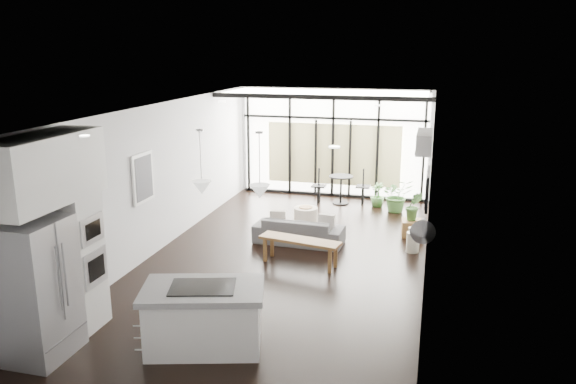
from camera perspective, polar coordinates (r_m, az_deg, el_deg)
The scene contains 28 objects.
floor at distance 10.33m, azimuth -0.42°, elevation -7.13°, with size 5.00×10.00×0.00m, color black.
ceiling at distance 9.66m, azimuth -0.46°, elevation 8.50°, with size 5.00×10.00×0.00m, color white.
wall_left at distance 10.81m, azimuth -13.34°, elevation 1.22°, with size 0.02×10.00×2.80m, color silver.
wall_right at distance 9.58m, azimuth 14.15°, elevation -0.51°, with size 0.02×10.00×2.80m, color silver.
wall_back at distance 14.69m, azimuth 4.67°, elevation 5.01°, with size 5.00×0.02×2.80m, color silver.
wall_front at distance 5.51m, azimuth -14.42°, elevation -11.92°, with size 5.00×0.02×2.80m, color silver.
glazing at distance 14.57m, azimuth 4.58°, elevation 4.93°, with size 5.00×0.20×2.80m, color black.
skylight at distance 13.55m, azimuth 4.03°, elevation 10.06°, with size 4.70×1.90×0.06m, color white.
neighbour_building at distance 14.70m, azimuth 4.61°, elevation 3.82°, with size 3.50×0.02×1.60m, color beige.
island at distance 7.50m, azimuth -8.54°, elevation -12.50°, with size 1.55×0.92×0.85m, color silver.
cooktop at distance 7.32m, azimuth -8.67°, elevation -9.50°, with size 0.82×0.55×0.01m, color black.
fridge at distance 7.70m, azimuth -24.09°, elevation -9.06°, with size 0.69×0.87×1.79m, color #96969A.
appliance_column at distance 8.21m, azimuth -20.77°, elevation -5.75°, with size 0.57×0.60×2.20m, color silver.
upper_cabinets at distance 7.54m, azimuth -23.57°, elevation 2.13°, with size 0.62×1.75×0.86m, color silver.
pendant_left at distance 7.45m, azimuth -8.75°, elevation 0.44°, with size 0.26×0.26×0.18m, color white.
pendant_right at distance 7.18m, azimuth -2.88°, elevation 0.05°, with size 0.26×0.26×0.18m, color white.
sofa at distance 11.21m, azimuth 1.12°, elevation -3.50°, with size 1.78×0.52×0.70m, color #474749.
console_bench at distance 10.16m, azimuth 1.21°, elevation -6.07°, with size 1.49×0.37×0.48m, color brown.
pouf at distance 12.29m, azimuth 1.82°, elevation -2.54°, with size 0.52×0.52×0.42m, color beige.
crate at distance 11.96m, azimuth 12.54°, elevation -3.59°, with size 0.44×0.44×0.34m, color brown.
plant_tall at distance 13.58m, azimuth 10.99°, elevation -0.69°, with size 0.72×0.80×0.63m, color #3F6D31.
plant_med at distance 13.97m, azimuth 9.05°, elevation -0.80°, with size 0.34×0.60×0.34m, color #3F6D31.
plant_crate at distance 11.87m, azimuth 12.62°, elevation -2.19°, with size 0.34×0.62×0.27m, color #3F6D31.
milk_can at distance 11.01m, azimuth 12.58°, elevation -4.76°, with size 0.25×0.25×0.49m, color beige.
bistro_set at distance 14.07m, azimuth 5.38°, elevation 0.12°, with size 1.38×0.55×0.66m, color black.
tv at distance 10.58m, azimuth 13.99°, elevation 0.34°, with size 0.05×1.10×0.65m, color black.
ac_unit at distance 8.58m, azimuth 13.69°, elevation 4.98°, with size 0.22×0.90×0.30m, color silver.
framed_art at distance 10.34m, azimuth -14.53°, elevation 1.40°, with size 0.04×0.70×0.90m, color black.
Camera 1 is at (2.51, -9.27, 3.81)m, focal length 35.00 mm.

